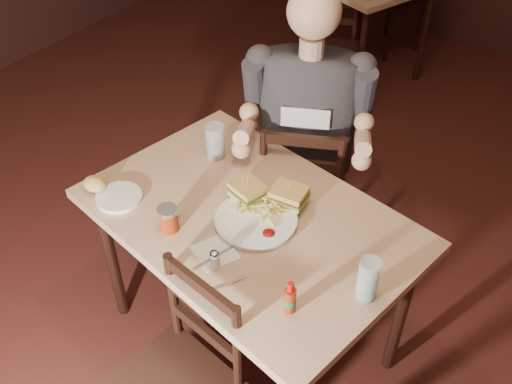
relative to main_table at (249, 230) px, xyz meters
The scene contains 20 objects.
room_shell 0.71m from the main_table, behind, with size 7.00×7.00×7.00m.
main_table is the anchor object (origin of this frame).
chair_far 0.65m from the main_table, 98.63° to the left, with size 0.41×0.45×0.88m, color black, non-canonical shape.
bg_chair_near 2.09m from the main_table, 108.78° to the left, with size 0.39×0.43×0.84m, color black, non-canonical shape.
diner 0.61m from the main_table, 97.20° to the left, with size 0.57×0.45×0.99m, color #343339, non-canonical shape.
dinner_plate 0.10m from the main_table, 23.55° to the right, with size 0.30×0.30×0.02m, color white.
sandwich_left 0.17m from the main_table, 126.73° to the left, with size 0.13×0.10×0.11m, color #DEC063, non-canonical shape.
sandwich_right 0.22m from the main_table, 55.31° to the left, with size 0.13×0.11×0.11m, color #DEC063, non-canonical shape.
fries_pile 0.13m from the main_table, 49.38° to the left, with size 0.23×0.16×0.04m, color #E7D85C, non-canonical shape.
ketchup_dollop 0.17m from the main_table, 24.81° to the right, with size 0.05×0.05×0.01m, color maroon.
glass_left 0.43m from the main_table, 144.37° to the left, with size 0.08×0.08×0.15m, color silver.
glass_right 0.56m from the main_table, 11.52° to the right, with size 0.07×0.07×0.16m, color silver.
hot_sauce 0.48m from the main_table, 39.61° to the right, with size 0.04×0.04×0.13m, color maroon, non-canonical shape.
salt_shaker 0.30m from the main_table, 80.36° to the right, with size 0.04×0.04×0.07m, color white, non-canonical shape.
syrup_dispenser 0.33m from the main_table, 132.52° to the right, with size 0.08×0.08×0.10m, color maroon, non-canonical shape.
napkin 0.24m from the main_table, 87.94° to the right, with size 0.14×0.13×0.00m, color white.
knife 0.26m from the main_table, 84.45° to the right, with size 0.01×0.19×0.00m, color silver.
fork 0.36m from the main_table, 67.96° to the right, with size 0.01×0.14×0.00m, color silver.
side_plate 0.52m from the main_table, 156.71° to the right, with size 0.17×0.17×0.01m, color white.
bread_roll 0.63m from the main_table, 159.25° to the right, with size 0.10×0.08×0.06m, color tan.
Camera 1 is at (0.97, -1.30, 2.24)m, focal length 40.00 mm.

